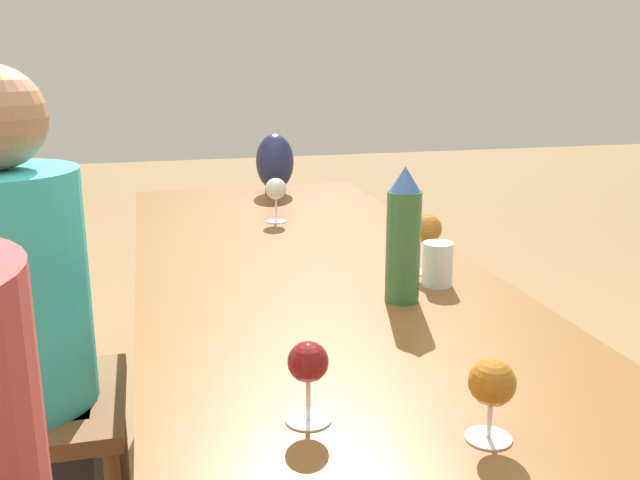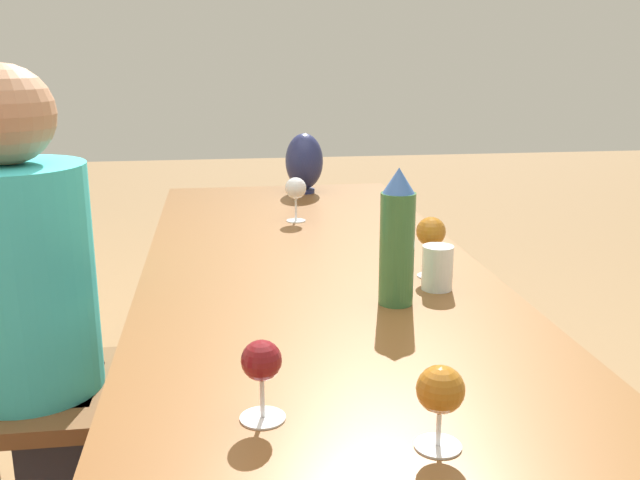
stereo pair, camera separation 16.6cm
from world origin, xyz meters
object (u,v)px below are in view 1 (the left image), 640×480
object	(u,v)px
wine_glass_2	(427,230)
wine_glass_1	(492,385)
vase	(275,162)
person_far	(23,320)
water_bottle	(403,237)
water_tumbler	(438,264)
wine_glass_0	(308,366)
wine_glass_3	(276,190)

from	to	relation	value
wine_glass_2	wine_glass_1	bearing A→B (deg)	164.44
vase	person_far	world-z (taller)	person_far
water_bottle	water_tumbler	world-z (taller)	water_bottle
person_far	wine_glass_0	bearing A→B (deg)	-144.22
water_tumbler	water_bottle	bearing A→B (deg)	124.33
water_bottle	person_far	bearing A→B (deg)	73.99
person_far	vase	bearing A→B (deg)	-37.01
person_far	wine_glass_1	bearing A→B (deg)	-137.59
wine_glass_2	wine_glass_3	xyz separation A→B (m)	(0.62, 0.26, -0.01)
wine_glass_0	person_far	distance (m)	0.87
wine_glass_3	person_far	size ratio (longest dim) A/B	0.11
water_bottle	wine_glass_0	distance (m)	0.56
water_tumbler	wine_glass_3	xyz separation A→B (m)	(0.71, 0.25, 0.05)
wine_glass_0	wine_glass_3	world-z (taller)	wine_glass_3
wine_glass_0	person_far	xyz separation A→B (m)	(0.69, 0.50, -0.15)
water_bottle	wine_glass_0	xyz separation A→B (m)	(-0.46, 0.32, -0.06)
wine_glass_0	wine_glass_2	world-z (taller)	wine_glass_2
wine_glass_2	vase	bearing A→B (deg)	9.28
water_bottle	wine_glass_3	size ratio (longest dim) A/B	2.10
wine_glass_0	water_tumbler	bearing A→B (deg)	-38.74
wine_glass_2	water_bottle	bearing A→B (deg)	143.75
person_far	wine_glass_2	bearing A→B (deg)	-93.73
wine_glass_2	person_far	distance (m)	0.96
water_bottle	wine_glass_2	size ratio (longest dim) A/B	2.01
wine_glass_1	wine_glass_2	bearing A→B (deg)	-15.56
wine_glass_1	water_bottle	bearing A→B (deg)	-8.03
wine_glass_2	water_tumbler	bearing A→B (deg)	173.78
water_tumbler	wine_glass_3	bearing A→B (deg)	19.28
water_bottle	wine_glass_0	world-z (taller)	water_bottle
water_tumbler	wine_glass_3	world-z (taller)	wine_glass_3
water_tumbler	wine_glass_0	distance (m)	0.69
wine_glass_1	wine_glass_2	world-z (taller)	wine_glass_2
vase	wine_glass_2	world-z (taller)	vase
water_bottle	wine_glass_0	size ratio (longest dim) A/B	2.38
vase	wine_glass_2	xyz separation A→B (m)	(-1.08, -0.18, -0.01)
wine_glass_3	water_tumbler	bearing A→B (deg)	-160.72
wine_glass_1	wine_glass_3	xyz separation A→B (m)	(1.36, 0.05, 0.02)
vase	wine_glass_1	size ratio (longest dim) A/B	1.88
wine_glass_0	wine_glass_1	world-z (taller)	wine_glass_0
wine_glass_1	wine_glass_3	world-z (taller)	wine_glass_3
water_bottle	wine_glass_3	bearing A→B (deg)	9.48
water_tumbler	wine_glass_1	bearing A→B (deg)	163.15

